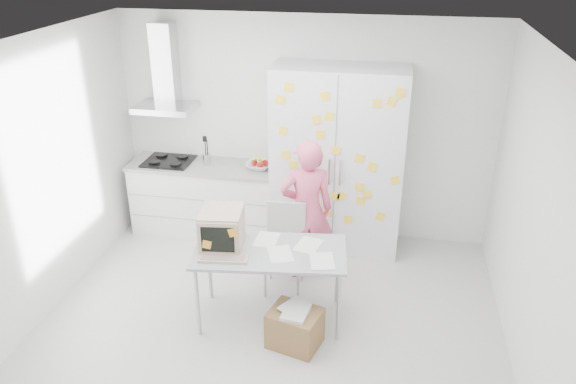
% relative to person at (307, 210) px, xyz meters
% --- Properties ---
extents(floor, '(4.50, 4.00, 0.02)m').
position_rel_person_xyz_m(floor, '(-0.20, -0.95, -0.81)').
color(floor, silver).
rests_on(floor, ground).
extents(walls, '(4.52, 4.01, 2.70)m').
position_rel_person_xyz_m(walls, '(-0.20, -0.23, 0.55)').
color(walls, white).
rests_on(walls, ground).
extents(ceiling, '(4.50, 4.00, 0.02)m').
position_rel_person_xyz_m(ceiling, '(-0.20, -0.95, 1.90)').
color(ceiling, white).
rests_on(ceiling, walls).
extents(counter_run, '(1.84, 0.63, 1.28)m').
position_rel_person_xyz_m(counter_run, '(-1.40, 0.75, -0.33)').
color(counter_run, white).
rests_on(counter_run, ground).
extents(range_hood, '(0.70, 0.48, 1.01)m').
position_rel_person_xyz_m(range_hood, '(-1.85, 0.89, 1.16)').
color(range_hood, silver).
rests_on(range_hood, walls).
extents(tall_cabinet, '(1.50, 0.68, 2.20)m').
position_rel_person_xyz_m(tall_cabinet, '(0.25, 0.73, 0.30)').
color(tall_cabinet, silver).
rests_on(tall_cabinet, ground).
extents(person, '(0.67, 0.54, 1.60)m').
position_rel_person_xyz_m(person, '(0.00, 0.00, 0.00)').
color(person, '#E85A82').
rests_on(person, ground).
extents(desk, '(1.52, 0.90, 1.15)m').
position_rel_person_xyz_m(desk, '(-0.51, -0.85, 0.07)').
color(desk, '#99A1A3').
rests_on(desk, ground).
extents(chair, '(0.45, 0.45, 0.95)m').
position_rel_person_xyz_m(chair, '(-0.19, -0.27, -0.26)').
color(chair, '#AEAEAB').
rests_on(chair, ground).
extents(cardboard_box, '(0.54, 0.47, 0.40)m').
position_rel_person_xyz_m(cardboard_box, '(0.09, -1.20, -0.61)').
color(cardboard_box, olive).
rests_on(cardboard_box, ground).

